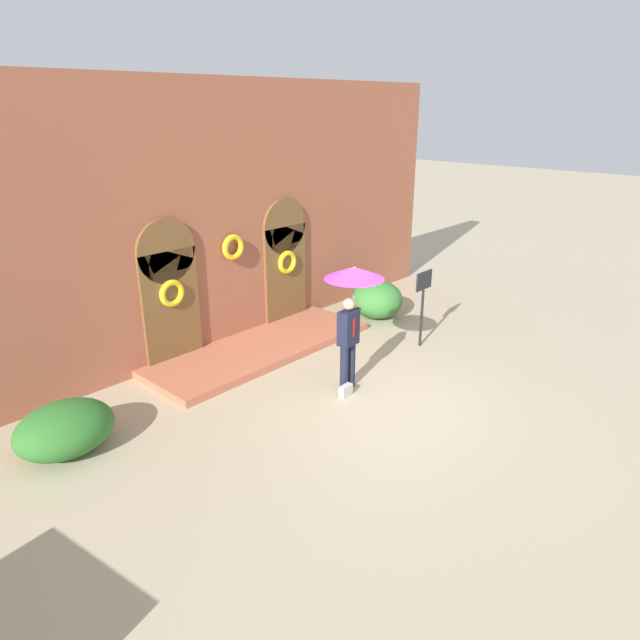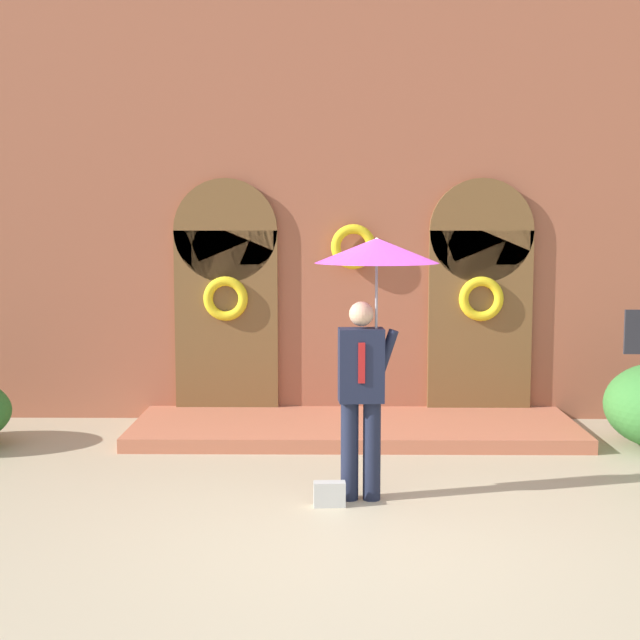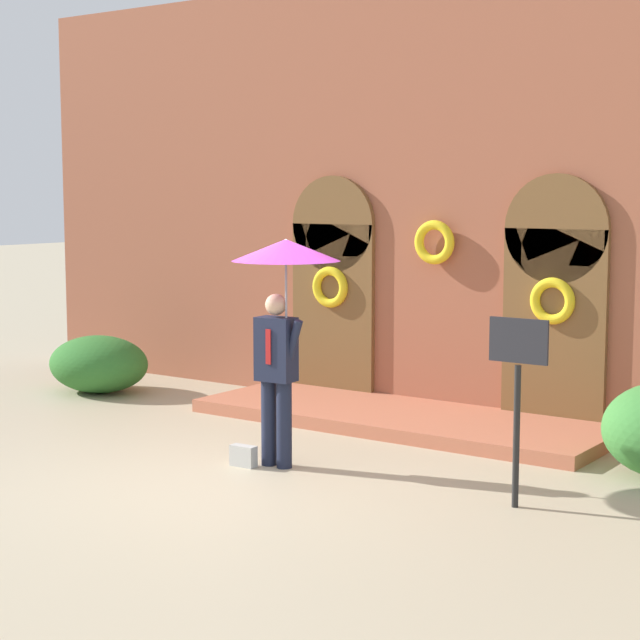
{
  "view_description": "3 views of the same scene",
  "coord_description": "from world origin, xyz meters",
  "px_view_note": "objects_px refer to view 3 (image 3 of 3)",
  "views": [
    {
      "loc": [
        -7.52,
        -5.62,
        5.11
      ],
      "look_at": [
        0.23,
        1.52,
        1.07
      ],
      "focal_mm": 32.0,
      "sensor_mm": 36.0,
      "label": 1
    },
    {
      "loc": [
        -0.3,
        -7.26,
        2.48
      ],
      "look_at": [
        -0.39,
        1.63,
        1.52
      ],
      "focal_mm": 50.0,
      "sensor_mm": 36.0,
      "label": 2
    },
    {
      "loc": [
        6.61,
        -8.0,
        2.83
      ],
      "look_at": [
        -0.21,
        1.64,
        1.41
      ],
      "focal_mm": 60.0,
      "sensor_mm": 36.0,
      "label": 3
    }
  ],
  "objects_px": {
    "sign_post": "(518,380)",
    "shrub_left": "(99,364)",
    "person_with_umbrella": "(283,283)",
    "handbag": "(243,456)"
  },
  "relations": [
    {
      "from": "person_with_umbrella",
      "to": "sign_post",
      "type": "xyz_separation_m",
      "value": [
        2.54,
        0.1,
        -0.75
      ]
    },
    {
      "from": "sign_post",
      "to": "shrub_left",
      "type": "xyz_separation_m",
      "value": [
        -7.23,
        1.72,
        -0.76
      ]
    },
    {
      "from": "person_with_umbrella",
      "to": "shrub_left",
      "type": "relative_size",
      "value": 1.56
    },
    {
      "from": "handbag",
      "to": "shrub_left",
      "type": "relative_size",
      "value": 0.18
    },
    {
      "from": "person_with_umbrella",
      "to": "handbag",
      "type": "distance_m",
      "value": 1.85
    },
    {
      "from": "person_with_umbrella",
      "to": "handbag",
      "type": "xyz_separation_m",
      "value": [
        -0.38,
        -0.2,
        -1.8
      ]
    },
    {
      "from": "shrub_left",
      "to": "handbag",
      "type": "bearing_deg",
      "value": -25.17
    },
    {
      "from": "handbag",
      "to": "sign_post",
      "type": "distance_m",
      "value": 3.12
    },
    {
      "from": "person_with_umbrella",
      "to": "sign_post",
      "type": "height_order",
      "value": "person_with_umbrella"
    },
    {
      "from": "shrub_left",
      "to": "person_with_umbrella",
      "type": "bearing_deg",
      "value": -21.27
    }
  ]
}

